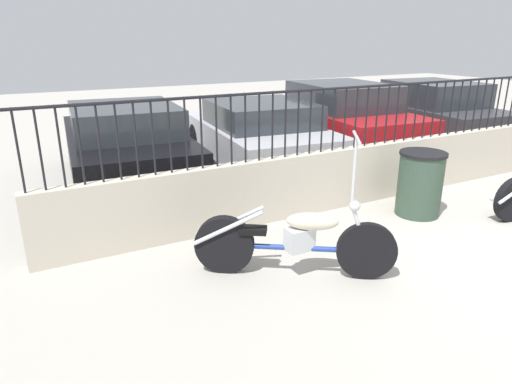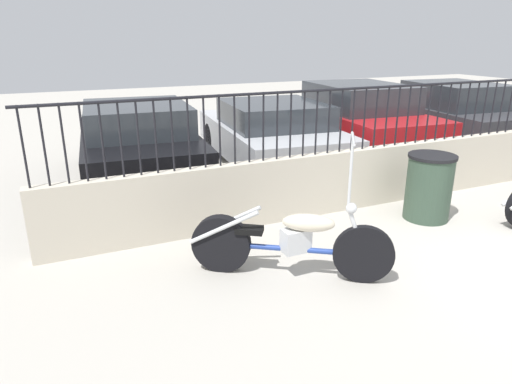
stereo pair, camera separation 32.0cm
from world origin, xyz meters
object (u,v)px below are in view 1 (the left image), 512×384
car_black (126,144)px  car_dark_grey (428,111)px  motorcycle_blue (286,240)px  car_silver (258,133)px  car_red (337,117)px  trash_bin (420,184)px

car_black → car_dark_grey: bearing=-83.6°
motorcycle_blue → car_dark_grey: 7.60m
car_silver → car_black: bearing=96.3°
car_silver → car_red: 2.15m
trash_bin → car_red: car_red is taller
car_red → car_dark_grey: (2.54, -0.18, -0.03)m
car_red → car_black: bearing=99.5°
trash_bin → car_red: 3.91m
trash_bin → car_black: bearing=134.3°
motorcycle_blue → car_dark_grey: size_ratio=0.42×
car_red → trash_bin: bearing=164.2°
trash_bin → car_dark_grey: bearing=41.4°
motorcycle_blue → car_red: bearing=81.2°
car_red → car_silver: bearing=104.1°
motorcycle_blue → car_black: (-0.70, 3.87, 0.29)m
car_silver → car_dark_grey: size_ratio=0.96×
motorcycle_blue → car_red: (3.90, 4.22, 0.33)m
car_black → car_red: size_ratio=0.91×
car_black → car_silver: bearing=-84.7°
trash_bin → car_silver: bearing=102.6°
motorcycle_blue → trash_bin: (2.51, 0.58, 0.06)m
car_black → car_dark_grey: (7.13, 0.17, 0.01)m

